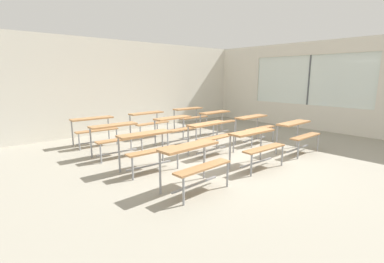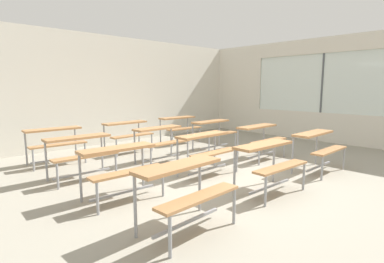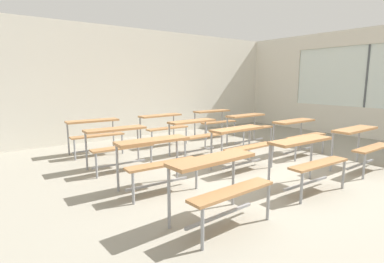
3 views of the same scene
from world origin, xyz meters
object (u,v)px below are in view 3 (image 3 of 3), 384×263
at_px(desk_bench_r1c2, 298,129).
at_px(desk_bench_r2c1, 195,129).
at_px(desk_bench_r0c2, 361,139).
at_px(desk_bench_r3c0, 94,129).
at_px(desk_bench_r0c1, 307,152).
at_px(desk_bench_r3c2, 214,117).
at_px(desk_bench_r0c0, 219,175).
at_px(desk_bench_r1c1, 241,138).
at_px(desk_bench_r3c1, 163,122).
at_px(desk_bench_r2c2, 249,122).
at_px(desk_bench_r2c0, 118,139).
at_px(desk_bench_r1c0, 156,152).

distance_m(desk_bench_r1c2, desk_bench_r2c1, 2.21).
xyz_separation_m(desk_bench_r0c2, desk_bench_r1c2, (0.06, 1.32, 0.00)).
height_order(desk_bench_r2c1, desk_bench_r3c0, same).
bearing_deg(desk_bench_r0c1, desk_bench_r1c2, 39.38).
distance_m(desk_bench_r3c0, desk_bench_r3c2, 3.43).
relative_size(desk_bench_r0c0, desk_bench_r0c1, 1.00).
relative_size(desk_bench_r0c2, desk_bench_r2c1, 0.99).
height_order(desk_bench_r0c2, desk_bench_r2c1, same).
height_order(desk_bench_r0c2, desk_bench_r1c1, same).
bearing_deg(desk_bench_r0c1, desk_bench_r1c1, 92.02).
xyz_separation_m(desk_bench_r0c2, desk_bench_r3c1, (-1.72, 3.95, 0.00)).
xyz_separation_m(desk_bench_r0c1, desk_bench_r3c0, (-1.75, 3.98, 0.00)).
bearing_deg(desk_bench_r1c1, desk_bench_r2c2, 38.00).
bearing_deg(desk_bench_r2c1, desk_bench_r1c1, -89.39).
relative_size(desk_bench_r1c2, desk_bench_r2c0, 0.99).
distance_m(desk_bench_r0c0, desk_bench_r1c0, 1.33).
height_order(desk_bench_r0c1, desk_bench_r2c1, same).
bearing_deg(desk_bench_r2c0, desk_bench_r0c0, -87.10).
bearing_deg(desk_bench_r2c2, desk_bench_r0c0, -142.36).
bearing_deg(desk_bench_r0c0, desk_bench_r0c1, -1.21).
distance_m(desk_bench_r0c1, desk_bench_r1c2, 2.18).
bearing_deg(desk_bench_r1c2, desk_bench_r0c2, -92.94).
bearing_deg(desk_bench_r0c1, desk_bench_r2c1, 93.23).
bearing_deg(desk_bench_r0c1, desk_bench_r2c2, 60.21).
relative_size(desk_bench_r2c0, desk_bench_r3c2, 0.99).
bearing_deg(desk_bench_r0c2, desk_bench_r1c1, 141.45).
bearing_deg(desk_bench_r0c1, desk_bench_r0c2, 2.26).
xyz_separation_m(desk_bench_r0c0, desk_bench_r0c2, (3.41, 0.03, 0.00)).
height_order(desk_bench_r2c1, desk_bench_r3c1, same).
relative_size(desk_bench_r0c1, desk_bench_r1c0, 1.00).
relative_size(desk_bench_r0c1, desk_bench_r1c1, 1.01).
bearing_deg(desk_bench_r1c2, desk_bench_r2c2, 92.55).
bearing_deg(desk_bench_r3c0, desk_bench_r3c2, 2.89).
xyz_separation_m(desk_bench_r0c0, desk_bench_r2c1, (1.69, 2.65, 0.00)).
bearing_deg(desk_bench_r3c2, desk_bench_r1c2, -86.35).
relative_size(desk_bench_r0c1, desk_bench_r3c0, 1.00).
xyz_separation_m(desk_bench_r0c1, desk_bench_r1c2, (1.74, 1.32, 0.00)).
distance_m(desk_bench_r0c0, desk_bench_r0c2, 3.41).
relative_size(desk_bench_r2c0, desk_bench_r2c1, 1.00).
distance_m(desk_bench_r0c0, desk_bench_r2c2, 4.35).
bearing_deg(desk_bench_r2c0, desk_bench_r0c2, -35.36).
relative_size(desk_bench_r1c1, desk_bench_r2c0, 1.00).
height_order(desk_bench_r1c2, desk_bench_r2c2, same).
relative_size(desk_bench_r0c1, desk_bench_r2c2, 1.01).
height_order(desk_bench_r0c0, desk_bench_r2c2, same).
xyz_separation_m(desk_bench_r0c1, desk_bench_r3c1, (-0.04, 3.95, 0.00)).
bearing_deg(desk_bench_r3c2, desk_bench_r0c1, -110.45).
bearing_deg(desk_bench_r0c1, desk_bench_r0c0, -176.55).
distance_m(desk_bench_r0c2, desk_bench_r1c1, 2.12).
bearing_deg(desk_bench_r1c2, desk_bench_r2c1, 143.61).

